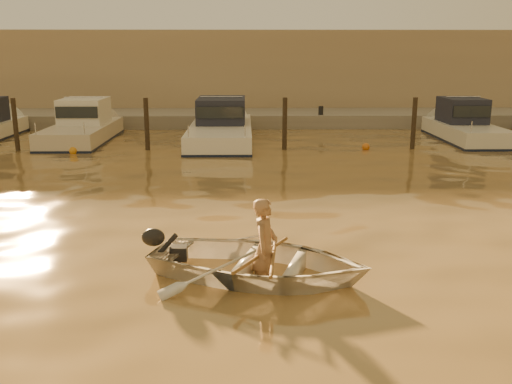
{
  "coord_description": "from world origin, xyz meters",
  "views": [
    {
      "loc": [
        -1.7,
        -8.07,
        3.79
      ],
      "look_at": [
        -1.48,
        4.03,
        0.75
      ],
      "focal_mm": 40.0,
      "sensor_mm": 36.0,
      "label": 1
    }
  ],
  "objects_px": {
    "moored_boat_2": "(221,126)",
    "waterfront_building": "(274,73)",
    "person": "(265,247)",
    "dinghy": "(259,262)",
    "moored_boat_1": "(82,127)",
    "moored_boat_4": "(466,126)"
  },
  "relations": [
    {
      "from": "moored_boat_4",
      "to": "waterfront_building",
      "type": "bearing_deg",
      "value": 124.95
    },
    {
      "from": "moored_boat_1",
      "to": "moored_boat_2",
      "type": "height_order",
      "value": "same"
    },
    {
      "from": "moored_boat_2",
      "to": "waterfront_building",
      "type": "xyz_separation_m",
      "value": [
        2.75,
        11.0,
        1.77
      ]
    },
    {
      "from": "dinghy",
      "to": "moored_boat_1",
      "type": "relative_size",
      "value": 0.56
    },
    {
      "from": "person",
      "to": "moored_boat_1",
      "type": "xyz_separation_m",
      "value": [
        -7.24,
        15.0,
        0.08
      ]
    },
    {
      "from": "waterfront_building",
      "to": "moored_boat_1",
      "type": "bearing_deg",
      "value": -128.09
    },
    {
      "from": "person",
      "to": "waterfront_building",
      "type": "height_order",
      "value": "waterfront_building"
    },
    {
      "from": "moored_boat_2",
      "to": "moored_boat_4",
      "type": "bearing_deg",
      "value": 0.0
    },
    {
      "from": "moored_boat_2",
      "to": "person",
      "type": "bearing_deg",
      "value": -84.81
    },
    {
      "from": "moored_boat_4",
      "to": "waterfront_building",
      "type": "height_order",
      "value": "waterfront_building"
    },
    {
      "from": "dinghy",
      "to": "person",
      "type": "bearing_deg",
      "value": -90.0
    },
    {
      "from": "dinghy",
      "to": "person",
      "type": "distance_m",
      "value": 0.29
    },
    {
      "from": "dinghy",
      "to": "moored_boat_4",
      "type": "relative_size",
      "value": 0.59
    },
    {
      "from": "dinghy",
      "to": "person",
      "type": "height_order",
      "value": "person"
    },
    {
      "from": "person",
      "to": "moored_boat_4",
      "type": "bearing_deg",
      "value": -14.12
    },
    {
      "from": "moored_boat_1",
      "to": "moored_boat_2",
      "type": "distance_m",
      "value": 5.87
    },
    {
      "from": "person",
      "to": "moored_boat_1",
      "type": "distance_m",
      "value": 16.65
    },
    {
      "from": "dinghy",
      "to": "moored_boat_4",
      "type": "bearing_deg",
      "value": -14.44
    },
    {
      "from": "dinghy",
      "to": "moored_boat_2",
      "type": "bearing_deg",
      "value": 21.89
    },
    {
      "from": "person",
      "to": "moored_boat_2",
      "type": "xyz_separation_m",
      "value": [
        -1.36,
        15.0,
        0.08
      ]
    },
    {
      "from": "moored_boat_2",
      "to": "moored_boat_4",
      "type": "height_order",
      "value": "same"
    },
    {
      "from": "moored_boat_1",
      "to": "moored_boat_4",
      "type": "height_order",
      "value": "same"
    }
  ]
}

